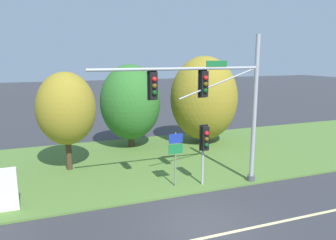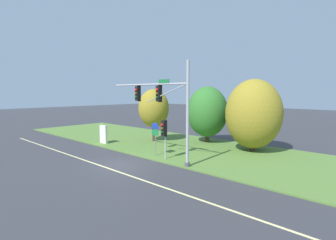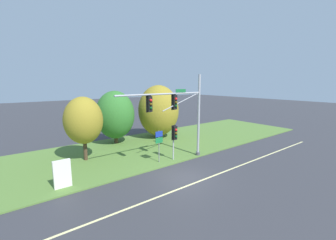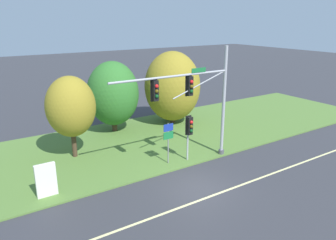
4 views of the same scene
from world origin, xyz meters
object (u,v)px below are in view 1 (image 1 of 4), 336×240
(tree_nearest_road, at_px, (66,109))
(tree_left_of_mast, at_px, (130,102))
(info_kiosk, at_px, (4,190))
(pedestrian_signal_near_kerb, at_px, (205,142))
(traffic_signal_mast, at_px, (215,97))
(route_sign_post, at_px, (176,151))
(tree_behind_signpost, at_px, (204,98))

(tree_nearest_road, relative_size, tree_left_of_mast, 0.95)
(tree_left_of_mast, relative_size, info_kiosk, 3.16)
(pedestrian_signal_near_kerb, distance_m, tree_left_of_mast, 8.73)
(tree_nearest_road, bearing_deg, traffic_signal_mast, -38.33)
(tree_nearest_road, height_order, tree_left_of_mast, tree_left_of_mast)
(tree_left_of_mast, height_order, info_kiosk, tree_left_of_mast)
(traffic_signal_mast, height_order, route_sign_post, traffic_signal_mast)
(route_sign_post, height_order, tree_behind_signpost, tree_behind_signpost)
(traffic_signal_mast, relative_size, pedestrian_signal_near_kerb, 2.70)
(traffic_signal_mast, distance_m, tree_left_of_mast, 9.16)
(pedestrian_signal_near_kerb, height_order, tree_nearest_road, tree_nearest_road)
(tree_behind_signpost, bearing_deg, pedestrian_signal_near_kerb, -116.18)
(route_sign_post, height_order, tree_left_of_mast, tree_left_of_mast)
(tree_behind_signpost, bearing_deg, route_sign_post, -125.34)
(info_kiosk, bearing_deg, route_sign_post, -0.37)
(tree_left_of_mast, bearing_deg, info_kiosk, -133.34)
(tree_behind_signpost, height_order, info_kiosk, tree_behind_signpost)
(pedestrian_signal_near_kerb, bearing_deg, traffic_signal_mast, -41.60)
(tree_nearest_road, bearing_deg, tree_left_of_mast, 37.51)
(traffic_signal_mast, distance_m, pedestrian_signal_near_kerb, 2.34)
(route_sign_post, relative_size, tree_behind_signpost, 0.43)
(pedestrian_signal_near_kerb, relative_size, tree_left_of_mast, 0.53)
(traffic_signal_mast, xyz_separation_m, tree_left_of_mast, (-2.05, 8.83, -1.32))
(pedestrian_signal_near_kerb, height_order, route_sign_post, pedestrian_signal_near_kerb)
(tree_left_of_mast, xyz_separation_m, tree_behind_signpost, (5.53, -0.70, 0.12))
(route_sign_post, distance_m, tree_left_of_mast, 8.23)
(pedestrian_signal_near_kerb, height_order, tree_behind_signpost, tree_behind_signpost)
(traffic_signal_mast, relative_size, tree_left_of_mast, 1.43)
(tree_behind_signpost, xyz_separation_m, info_kiosk, (-13.13, -7.35, -2.46))
(traffic_signal_mast, xyz_separation_m, info_kiosk, (-9.65, 0.78, -3.66))
(tree_nearest_road, relative_size, tree_behind_signpost, 0.87)
(route_sign_post, xyz_separation_m, tree_left_of_mast, (-0.28, 8.10, 1.41))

